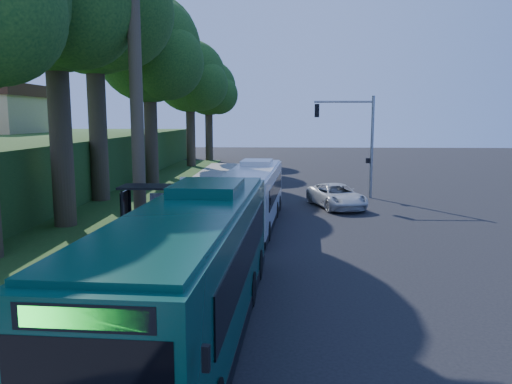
{
  "coord_description": "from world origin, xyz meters",
  "views": [
    {
      "loc": [
        -1.72,
        -24.58,
        5.5
      ],
      "look_at": [
        -2.79,
        1.0,
        1.7
      ],
      "focal_mm": 35.0,
      "sensor_mm": 36.0,
      "label": 1
    }
  ],
  "objects_px": {
    "white_bus": "(253,194)",
    "teal_bus": "(194,266)",
    "bus_shelter": "(152,202)",
    "pickup": "(336,196)"
  },
  "relations": [
    {
      "from": "teal_bus",
      "to": "pickup",
      "type": "distance_m",
      "value": 19.49
    },
    {
      "from": "bus_shelter",
      "to": "white_bus",
      "type": "distance_m",
      "value": 5.81
    },
    {
      "from": "teal_bus",
      "to": "pickup",
      "type": "height_order",
      "value": "teal_bus"
    },
    {
      "from": "bus_shelter",
      "to": "pickup",
      "type": "bearing_deg",
      "value": 44.07
    },
    {
      "from": "white_bus",
      "to": "teal_bus",
      "type": "height_order",
      "value": "teal_bus"
    },
    {
      "from": "white_bus",
      "to": "pickup",
      "type": "bearing_deg",
      "value": 49.9
    },
    {
      "from": "bus_shelter",
      "to": "pickup",
      "type": "distance_m",
      "value": 12.92
    },
    {
      "from": "bus_shelter",
      "to": "teal_bus",
      "type": "relative_size",
      "value": 0.26
    },
    {
      "from": "teal_bus",
      "to": "pickup",
      "type": "xyz_separation_m",
      "value": [
        5.79,
        18.58,
        -1.07
      ]
    },
    {
      "from": "bus_shelter",
      "to": "teal_bus",
      "type": "height_order",
      "value": "teal_bus"
    }
  ]
}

